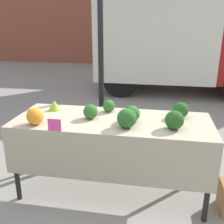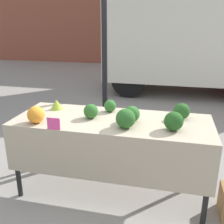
{
  "view_description": "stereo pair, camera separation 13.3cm",
  "coord_description": "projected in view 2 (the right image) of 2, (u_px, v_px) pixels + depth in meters",
  "views": [
    {
      "loc": [
        0.43,
        -2.44,
        1.77
      ],
      "look_at": [
        0.0,
        0.0,
        0.92
      ],
      "focal_mm": 42.0,
      "sensor_mm": 36.0,
      "label": 1
    },
    {
      "loc": [
        0.56,
        -2.41,
        1.77
      ],
      "look_at": [
        0.0,
        0.0,
        0.92
      ],
      "focal_mm": 42.0,
      "sensor_mm": 36.0,
      "label": 2
    }
  ],
  "objects": [
    {
      "name": "broccoli_head_0",
      "position": [
        174.0,
        121.0,
        2.36
      ],
      "size": [
        0.17,
        0.17,
        0.17
      ],
      "color": "#23511E",
      "rests_on": "market_table"
    },
    {
      "name": "tent_pole",
      "position": [
        105.0,
        75.0,
        3.38
      ],
      "size": [
        0.07,
        0.07,
        2.23
      ],
      "color": "black",
      "rests_on": "ground_plane"
    },
    {
      "name": "broccoli_head_4",
      "position": [
        132.0,
        114.0,
        2.56
      ],
      "size": [
        0.16,
        0.16,
        0.16
      ],
      "color": "#2D6628",
      "rests_on": "market_table"
    },
    {
      "name": "broccoli_head_3",
      "position": [
        91.0,
        111.0,
        2.66
      ],
      "size": [
        0.15,
        0.15,
        0.15
      ],
      "color": "#2D6628",
      "rests_on": "market_table"
    },
    {
      "name": "romanesco_head",
      "position": [
        57.0,
        104.0,
        2.94
      ],
      "size": [
        0.14,
        0.14,
        0.11
      ],
      "color": "#93B238",
      "rests_on": "market_table"
    },
    {
      "name": "building_facade",
      "position": [
        164.0,
        2.0,
        10.63
      ],
      "size": [
        16.0,
        0.6,
        5.05
      ],
      "color": "brown",
      "rests_on": "ground_plane"
    },
    {
      "name": "price_sign",
      "position": [
        53.0,
        124.0,
        2.39
      ],
      "size": [
        0.13,
        0.01,
        0.11
      ],
      "color": "#EF4793",
      "rests_on": "market_table"
    },
    {
      "name": "orange_cauliflower",
      "position": [
        36.0,
        115.0,
        2.53
      ],
      "size": [
        0.17,
        0.17,
        0.17
      ],
      "color": "orange",
      "rests_on": "market_table"
    },
    {
      "name": "market_table",
      "position": [
        111.0,
        132.0,
        2.62
      ],
      "size": [
        1.99,
        0.77,
        0.84
      ],
      "color": "tan",
      "rests_on": "ground_plane"
    },
    {
      "name": "parked_truck",
      "position": [
        188.0,
        35.0,
        6.51
      ],
      "size": [
        4.3,
        1.98,
        2.78
      ],
      "color": "silver",
      "rests_on": "ground_plane"
    },
    {
      "name": "broccoli_head_1",
      "position": [
        182.0,
        111.0,
        2.64
      ],
      "size": [
        0.16,
        0.16,
        0.16
      ],
      "color": "#23511E",
      "rests_on": "market_table"
    },
    {
      "name": "ground_plane",
      "position": [
        112.0,
        189.0,
        2.92
      ],
      "size": [
        40.0,
        40.0,
        0.0
      ],
      "primitive_type": "plane",
      "color": "gray"
    },
    {
      "name": "broccoli_head_5",
      "position": [
        126.0,
        119.0,
        2.41
      ],
      "size": [
        0.18,
        0.18,
        0.18
      ],
      "color": "#285B23",
      "rests_on": "market_table"
    },
    {
      "name": "broccoli_head_2",
      "position": [
        110.0,
        106.0,
        2.86
      ],
      "size": [
        0.13,
        0.13,
        0.13
      ],
      "color": "#2D6628",
      "rests_on": "market_table"
    }
  ]
}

